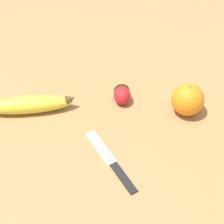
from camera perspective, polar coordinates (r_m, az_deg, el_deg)
The scene contains 5 objects.
ground_plane at distance 0.77m, azimuth -2.88°, elevation 0.36°, with size 3.00×3.00×0.00m, color #A87A47.
banana at distance 0.78m, azimuth -14.80°, elevation 1.33°, with size 0.08×0.23×0.04m.
orange at distance 0.76m, azimuth 13.65°, elevation 2.21°, with size 0.08×0.08×0.08m.
strawberry at distance 0.78m, azimuth 1.83°, elevation 3.29°, with size 0.07×0.06×0.04m.
paring_knife at distance 0.66m, azimuth -0.08°, elevation -9.12°, with size 0.18×0.06×0.01m.
Camera 1 is at (-0.55, 0.13, 0.52)m, focal length 50.00 mm.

